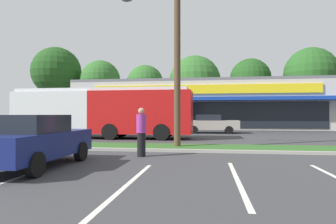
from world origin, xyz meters
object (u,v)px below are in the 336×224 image
object	(u,v)px
city_bus	(103,111)
car_0	(211,124)
utility_pole	(174,30)
pedestrian_by_pole	(141,132)
car_2	(35,141)
car_1	(78,123)

from	to	relation	value
city_bus	car_0	xyz separation A→B (m)	(7.08, 6.18, -0.97)
utility_pole	pedestrian_by_pole	xyz separation A→B (m)	(-0.93, -2.65, -4.56)
utility_pole	city_bus	world-z (taller)	utility_pole
car_2	pedestrian_by_pole	bearing A→B (deg)	-44.87
car_1	car_2	xyz separation A→B (m)	(6.14, -15.82, 0.01)
car_1	car_0	bearing A→B (deg)	-176.13
city_bus	car_2	distance (m)	10.60
city_bus	car_2	size ratio (longest dim) A/B	2.81
car_1	pedestrian_by_pole	size ratio (longest dim) A/B	2.31
city_bus	pedestrian_by_pole	xyz separation A→B (m)	(4.41, -7.79, -0.85)
city_bus	pedestrian_by_pole	distance (m)	8.99
car_1	pedestrian_by_pole	distance (m)	15.83
car_2	car_1	bearing A→B (deg)	21.20
car_0	car_1	size ratio (longest dim) A/B	1.08
utility_pole	car_0	bearing A→B (deg)	81.28
car_2	pedestrian_by_pole	size ratio (longest dim) A/B	2.30
pedestrian_by_pole	car_1	bearing A→B (deg)	-153.65
utility_pole	pedestrian_by_pole	world-z (taller)	utility_pole
city_bus	car_1	bearing A→B (deg)	-51.18
car_1	pedestrian_by_pole	world-z (taller)	pedestrian_by_pole
city_bus	car_2	xyz separation A→B (m)	(1.81, -10.40, -0.97)
car_0	pedestrian_by_pole	bearing A→B (deg)	-100.79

